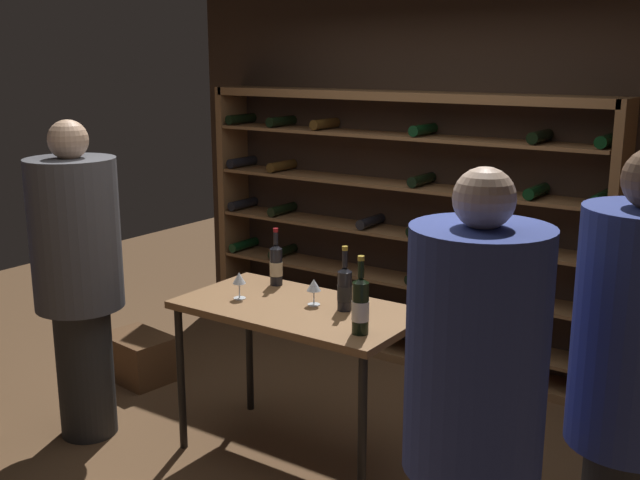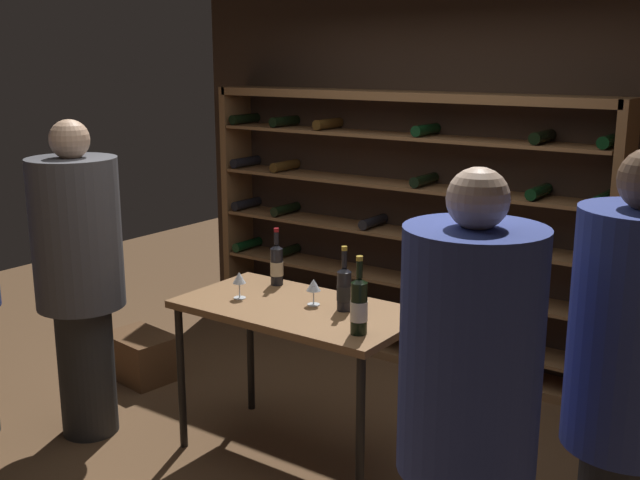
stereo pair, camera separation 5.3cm
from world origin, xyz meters
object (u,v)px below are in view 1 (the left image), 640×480
(wine_crate, at_px, (139,357))
(wine_glass_stemmed_center, at_px, (239,279))
(person_guest_plum_blouse, at_px, (634,383))
(wine_glass_stemmed_left, at_px, (314,286))
(wine_bottle_red_label, at_px, (360,305))
(person_guest_khaki, at_px, (474,408))
(person_bystander_red_print, at_px, (78,269))
(wine_bottle_black_capsule, at_px, (276,264))
(wine_bottle_green_slim, at_px, (345,288))
(tasting_table, at_px, (298,321))
(wine_rack, at_px, (395,228))

(wine_crate, xyz_separation_m, wine_glass_stemmed_center, (1.20, -0.31, 0.84))
(person_guest_plum_blouse, xyz_separation_m, wine_glass_stemmed_left, (-1.73, 0.46, -0.05))
(wine_bottle_red_label, relative_size, wine_glass_stemmed_left, 2.67)
(person_guest_khaki, xyz_separation_m, wine_crate, (-2.92, 1.09, -0.86))
(person_bystander_red_print, height_order, wine_crate, person_bystander_red_print)
(wine_crate, relative_size, wine_bottle_black_capsule, 1.41)
(person_bystander_red_print, xyz_separation_m, person_guest_plum_blouse, (2.99, 0.08, 0.03))
(person_guest_plum_blouse, distance_m, wine_bottle_green_slim, 1.63)
(wine_bottle_black_capsule, xyz_separation_m, wine_glass_stemmed_center, (-0.01, -0.32, -0.01))
(person_guest_plum_blouse, bearing_deg, wine_glass_stemmed_left, 122.72)
(tasting_table, xyz_separation_m, wine_glass_stemmed_center, (-0.34, -0.08, 0.20))
(wine_bottle_green_slim, bearing_deg, wine_bottle_black_capsule, 164.44)
(wine_bottle_red_label, distance_m, wine_bottle_green_slim, 0.36)
(person_bystander_red_print, relative_size, person_guest_khaki, 1.00)
(wine_rack, height_order, wine_crate, wine_rack)
(person_guest_khaki, bearing_deg, wine_bottle_green_slim, -18.46)
(person_bystander_red_print, distance_m, wine_bottle_red_label, 1.72)
(person_bystander_red_print, height_order, wine_glass_stemmed_center, person_bystander_red_print)
(person_guest_plum_blouse, distance_m, wine_bottle_red_label, 1.32)
(wine_crate, relative_size, wine_bottle_green_slim, 1.38)
(wine_bottle_black_capsule, xyz_separation_m, wine_bottle_green_slim, (0.58, -0.16, -0.00))
(wine_bottle_black_capsule, bearing_deg, wine_glass_stemmed_left, -24.75)
(tasting_table, relative_size, wine_crate, 2.70)
(wine_bottle_red_label, relative_size, wine_glass_stemmed_center, 2.58)
(tasting_table, xyz_separation_m, person_bystander_red_print, (-1.19, -0.49, 0.22))
(person_bystander_red_print, relative_size, wine_glass_stemmed_left, 12.77)
(tasting_table, height_order, wine_crate, tasting_table)
(wine_crate, distance_m, wine_bottle_red_label, 2.25)
(wine_bottle_green_slim, bearing_deg, wine_glass_stemmed_left, -173.28)
(wine_bottle_red_label, relative_size, wine_bottle_green_slim, 1.11)
(person_guest_plum_blouse, height_order, wine_bottle_red_label, person_guest_plum_blouse)
(wine_bottle_red_label, height_order, wine_bottle_green_slim, wine_bottle_red_label)
(tasting_table, bearing_deg, wine_bottle_red_label, -18.66)
(person_guest_khaki, bearing_deg, wine_glass_stemmed_left, -13.71)
(wine_crate, bearing_deg, person_bystander_red_print, -63.68)
(tasting_table, relative_size, wine_glass_stemmed_left, 8.92)
(person_guest_plum_blouse, xyz_separation_m, wine_glass_stemmed_center, (-2.14, 0.32, -0.05))
(person_guest_plum_blouse, distance_m, wine_crate, 3.51)
(person_guest_khaki, height_order, wine_glass_stemmed_left, person_guest_khaki)
(wine_bottle_black_capsule, bearing_deg, wine_rack, 89.32)
(tasting_table, bearing_deg, wine_bottle_green_slim, 18.62)
(tasting_table, distance_m, person_guest_khaki, 1.64)
(wine_rack, bearing_deg, wine_bottle_black_capsule, -90.68)
(person_guest_plum_blouse, distance_m, wine_glass_stemmed_center, 2.16)
(wine_bottle_black_capsule, relative_size, wine_glass_stemmed_center, 2.26)
(tasting_table, bearing_deg, wine_glass_stemmed_center, -166.78)
(person_guest_plum_blouse, height_order, person_guest_khaki, person_guest_plum_blouse)
(person_bystander_red_print, bearing_deg, wine_glass_stemmed_center, -94.58)
(person_guest_plum_blouse, bearing_deg, person_bystander_red_print, 139.30)
(tasting_table, relative_size, wine_bottle_red_label, 3.34)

